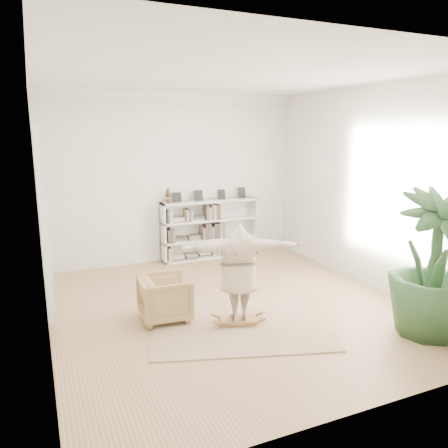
% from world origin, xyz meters
% --- Properties ---
extents(floor, '(6.00, 6.00, 0.00)m').
position_xyz_m(floor, '(0.00, 0.00, 0.00)').
color(floor, '#946C4C').
rests_on(floor, ground).
extents(room_shell, '(6.00, 6.00, 6.00)m').
position_xyz_m(room_shell, '(0.00, 2.94, 3.51)').
color(room_shell, silver).
rests_on(room_shell, floor).
extents(doors, '(0.09, 1.78, 2.92)m').
position_xyz_m(doors, '(-2.70, 1.30, 1.40)').
color(doors, white).
rests_on(doors, floor).
extents(bookshelf, '(2.20, 0.35, 1.64)m').
position_xyz_m(bookshelf, '(0.74, 2.82, 0.64)').
color(bookshelf, silver).
rests_on(bookshelf, floor).
extents(armchair, '(0.79, 0.77, 0.67)m').
position_xyz_m(armchair, '(-1.12, -0.03, 0.34)').
color(armchair, tan).
rests_on(armchair, floor).
extents(rug, '(2.98, 2.65, 0.02)m').
position_xyz_m(rug, '(-0.18, -0.64, 0.01)').
color(rug, tan).
rests_on(rug, floor).
extents(rocker_board, '(0.60, 0.46, 0.11)m').
position_xyz_m(rocker_board, '(-0.18, -0.64, 0.07)').
color(rocker_board, brown).
rests_on(rocker_board, rug).
extents(person, '(1.80, 0.97, 1.41)m').
position_xyz_m(person, '(-0.18, -0.64, 0.84)').
color(person, '#BFA78F').
rests_on(person, rocker_board).
extents(houseplant, '(1.18, 1.18, 2.03)m').
position_xyz_m(houseplant, '(2.09, -1.97, 1.02)').
color(houseplant, '#284B25').
rests_on(houseplant, floor).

